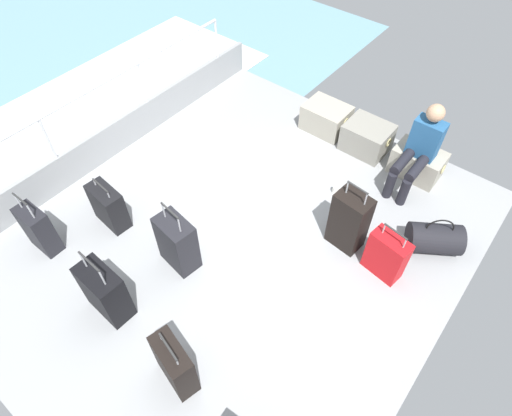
% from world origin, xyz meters
% --- Properties ---
extents(ground_plane, '(4.40, 5.20, 0.06)m').
position_xyz_m(ground_plane, '(0.00, 0.00, -0.03)').
color(ground_plane, '#939699').
extents(gunwale_port, '(0.06, 5.20, 0.45)m').
position_xyz_m(gunwale_port, '(-2.17, 0.00, 0.23)').
color(gunwale_port, '#939699').
rests_on(gunwale_port, ground_plane).
extents(railing_port, '(0.04, 4.20, 1.02)m').
position_xyz_m(railing_port, '(-2.17, 0.00, 0.78)').
color(railing_port, silver).
rests_on(railing_port, ground_plane).
extents(sea_wake, '(12.00, 12.00, 0.01)m').
position_xyz_m(sea_wake, '(-3.60, 0.00, -0.34)').
color(sea_wake, '#6B99A8').
rests_on(sea_wake, ground_plane).
extents(cargo_crate_0, '(0.62, 0.45, 0.37)m').
position_xyz_m(cargo_crate_0, '(-0.30, 2.17, 0.18)').
color(cargo_crate_0, '#9E9989').
rests_on(cargo_crate_0, ground_plane).
extents(cargo_crate_1, '(0.60, 0.47, 0.38)m').
position_xyz_m(cargo_crate_1, '(0.34, 2.15, 0.19)').
color(cargo_crate_1, gray).
rests_on(cargo_crate_1, ground_plane).
extents(cargo_crate_2, '(0.63, 0.38, 0.36)m').
position_xyz_m(cargo_crate_2, '(1.05, 2.13, 0.18)').
color(cargo_crate_2, '#9E9989').
rests_on(cargo_crate_2, ground_plane).
extents(passenger_seated, '(0.34, 0.66, 1.06)m').
position_xyz_m(passenger_seated, '(1.05, 1.96, 0.55)').
color(passenger_seated, '#26598C').
rests_on(passenger_seated, ground_plane).
extents(suitcase_0, '(0.44, 0.30, 0.84)m').
position_xyz_m(suitcase_0, '(-0.30, -0.62, 0.32)').
color(suitcase_0, black).
rests_on(suitcase_0, ground_plane).
extents(suitcase_1, '(0.39, 0.28, 0.88)m').
position_xyz_m(suitcase_1, '(0.92, 0.68, 0.36)').
color(suitcase_1, black).
rests_on(suitcase_1, ground_plane).
extents(suitcase_2, '(0.45, 0.25, 0.60)m').
position_xyz_m(suitcase_2, '(-1.28, -0.72, 0.26)').
color(suitcase_2, black).
rests_on(suitcase_2, ground_plane).
extents(suitcase_3, '(0.47, 0.27, 0.82)m').
position_xyz_m(suitcase_3, '(-0.44, -1.43, 0.30)').
color(suitcase_3, black).
rests_on(suitcase_3, ground_plane).
extents(suitcase_5, '(0.36, 0.20, 0.78)m').
position_xyz_m(suitcase_5, '(-1.57, -1.39, 0.29)').
color(suitcase_5, black).
rests_on(suitcase_5, ground_plane).
extents(suitcase_6, '(0.42, 0.25, 0.68)m').
position_xyz_m(suitcase_6, '(1.41, 0.60, 0.27)').
color(suitcase_6, red).
rests_on(suitcase_6, ground_plane).
extents(suitcase_7, '(0.46, 0.29, 0.65)m').
position_xyz_m(suitcase_7, '(0.55, -1.50, 0.28)').
color(suitcase_7, black).
rests_on(suitcase_7, ground_plane).
extents(duffel_bag, '(0.64, 0.58, 0.48)m').
position_xyz_m(duffel_bag, '(1.70, 1.19, 0.17)').
color(duffel_bag, black).
rests_on(duffel_bag, ground_plane).
extents(paper_cup, '(0.08, 0.08, 0.10)m').
position_xyz_m(paper_cup, '(0.46, 1.24, 0.05)').
color(paper_cup, white).
rests_on(paper_cup, ground_plane).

